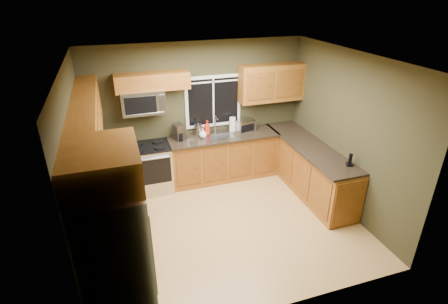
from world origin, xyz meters
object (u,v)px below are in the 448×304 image
toaster_oven (245,126)px  paper_towel_roll (232,124)px  cordless_phone (350,162)px  range (151,168)px  refrigerator (117,256)px  soap_bottle_b (234,125)px  microwave (143,102)px  soap_bottle_a (207,128)px  kettle (198,129)px  coffee_maker (179,133)px  soap_bottle_c (203,133)px

toaster_oven → paper_towel_roll: size_ratio=1.27×
cordless_phone → range: bearing=148.9°
refrigerator → soap_bottle_b: (2.43, 2.98, 0.14)m
microwave → cordless_phone: 3.67m
soap_bottle_a → cordless_phone: soap_bottle_a is taller
microwave → kettle: 1.20m
cordless_phone → refrigerator: bearing=-165.7°
range → coffee_maker: 0.86m
microwave → soap_bottle_a: size_ratio=2.63×
coffee_maker → soap_bottle_b: coffee_maker is taller
toaster_oven → soap_bottle_c: bearing=-175.6°
microwave → soap_bottle_b: bearing=2.5°
coffee_maker → paper_towel_roll: (1.10, 0.08, 0.00)m
coffee_maker → cordless_phone: size_ratio=1.39×
range → cordless_phone: cordless_phone is taller
refrigerator → coffee_maker: 3.14m
cordless_phone → toaster_oven: bearing=119.1°
paper_towel_roll → cordless_phone: 2.39m
soap_bottle_b → cordless_phone: (1.28, -2.04, -0.04)m
microwave → cordless_phone: microwave is taller
microwave → soap_bottle_c: (1.05, -0.11, -0.70)m
kettle → soap_bottle_b: kettle is taller
refrigerator → microwave: size_ratio=2.37×
soap_bottle_a → coffee_maker: bearing=-173.0°
refrigerator → coffee_maker: size_ratio=5.99×
coffee_maker → paper_towel_roll: paper_towel_roll is taller
refrigerator → kettle: 3.40m
coffee_maker → toaster_oven: bearing=0.6°
microwave → coffee_maker: bearing=-4.9°
range → soap_bottle_c: bearing=1.7°
refrigerator → microwave: bearing=76.7°
range → refrigerator: bearing=-104.0°
paper_towel_roll → cordless_phone: paper_towel_roll is taller
coffee_maker → cordless_phone: bearing=-38.3°
range → toaster_oven: 2.04m
soap_bottle_b → range: bearing=-173.0°
microwave → soap_bottle_a: microwave is taller
soap_bottle_c → cordless_phone: 2.71m
range → coffee_maker: size_ratio=3.12×
range → microwave: (-0.00, 0.14, 1.26)m
soap_bottle_a → cordless_phone: 2.71m
kettle → soap_bottle_c: 0.16m
microwave → soap_bottle_b: microwave is taller
range → toaster_oven: (1.95, 0.10, 0.58)m
range → toaster_oven: bearing=2.9°
soap_bottle_c → toaster_oven: bearing=4.4°
microwave → cordless_phone: (3.02, -1.96, -0.72)m
kettle → soap_bottle_a: 0.17m
soap_bottle_b → toaster_oven: bearing=-28.8°
paper_towel_roll → soap_bottle_a: 0.53m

